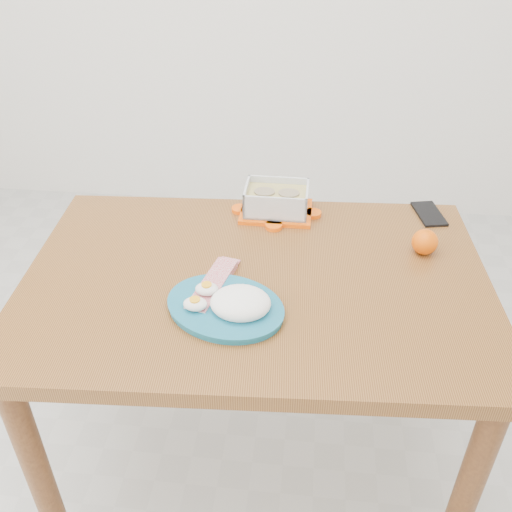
# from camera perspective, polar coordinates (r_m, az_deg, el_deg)

# --- Properties ---
(ground) EXTENTS (3.50, 3.50, 0.00)m
(ground) POSITION_cam_1_polar(r_m,az_deg,el_deg) (1.89, -7.06, -21.68)
(ground) COLOR #B7B7B2
(ground) RESTS_ON ground
(dining_table) EXTENTS (1.15, 0.80, 0.75)m
(dining_table) POSITION_cam_1_polar(r_m,az_deg,el_deg) (1.43, -0.00, -5.52)
(dining_table) COLOR brown
(dining_table) RESTS_ON ground
(food_container) EXTENTS (0.20, 0.15, 0.08)m
(food_container) POSITION_cam_1_polar(r_m,az_deg,el_deg) (1.59, 2.06, 5.58)
(food_container) COLOR #FF5907
(food_container) RESTS_ON dining_table
(orange_fruit) EXTENTS (0.06, 0.06, 0.06)m
(orange_fruit) POSITION_cam_1_polar(r_m,az_deg,el_deg) (1.49, 16.53, 1.37)
(orange_fruit) COLOR #F15304
(orange_fruit) RESTS_ON dining_table
(rice_plate) EXTENTS (0.34, 0.34, 0.07)m
(rice_plate) POSITION_cam_1_polar(r_m,az_deg,el_deg) (1.25, -2.62, -4.77)
(rice_plate) COLOR #17637E
(rice_plate) RESTS_ON dining_table
(candy_bar) EXTENTS (0.09, 0.21, 0.02)m
(candy_bar) POSITION_cam_1_polar(r_m,az_deg,el_deg) (1.32, -4.39, -3.03)
(candy_bar) COLOR #B20919
(candy_bar) RESTS_ON dining_table
(smartphone) EXTENTS (0.09, 0.14, 0.01)m
(smartphone) POSITION_cam_1_polar(r_m,az_deg,el_deg) (1.67, 16.91, 4.06)
(smartphone) COLOR black
(smartphone) RESTS_ON dining_table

